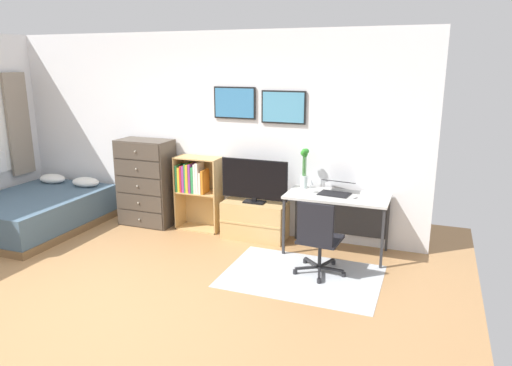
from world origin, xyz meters
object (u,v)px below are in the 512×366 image
Objects in this scene: tv_stand at (255,220)px; desk at (338,204)px; dresser at (146,183)px; computer_mouse at (355,197)px; bamboo_vase at (304,167)px; television at (254,181)px; office_chair at (318,237)px; bookshelf at (196,186)px; bed at (37,212)px; wine_glass at (310,182)px; laptop at (336,188)px.

tv_stand is 1.17m from desk.
dresser reaches higher than desk.
computer_mouse is 0.76m from bamboo_vase.
dresser reaches higher than television.
desk is 0.82m from office_chair.
bookshelf is at bearing 174.60° from computer_mouse.
bookshelf is at bearing 19.96° from bed.
wine_glass is (0.78, -0.11, 0.08)m from television.
dresser is 2.78m from desk.
bed is 3.76× the size of bamboo_vase.
computer_mouse is at bearing -2.86° from dresser.
television is at bearing 179.65° from desk.
dresser is at bearing 179.75° from television.
office_chair is 4.78× the size of wine_glass.
laptop is 2.40× the size of wine_glass.
desk is (4.13, 0.73, 0.36)m from bed.
dresser is at bearing 177.14° from computer_mouse.
television is at bearing -0.25° from dresser.
desk is 2.40× the size of bamboo_vase.
bookshelf is 1.14× the size of television.
television is 1.77× the size of bamboo_vase.
laptop is 0.84× the size of bamboo_vase.
dresser is 1.46× the size of tv_stand.
laptop is (1.98, -0.07, 0.17)m from bookshelf.
dresser reaches higher than bookshelf.
wine_glass is at bearing -6.02° from bookshelf.
office_chair is at bearing -68.28° from wine_glass.
bookshelf is 2.15m from office_chair.
dresser is at bearing 167.78° from office_chair.
desk is at bearing -1.89° from laptop.
bamboo_vase reaches higher than dresser.
wine_glass reaches higher than office_chair.
tv_stand is at bearing 172.92° from computer_mouse.
computer_mouse is 0.20× the size of bamboo_vase.
wine_glass is at bearing -154.32° from laptop.
laptop is at bearing -0.11° from television.
laptop is 0.33m from wine_glass.
wine_glass is (1.68, -0.18, 0.24)m from bookshelf.
laptop reaches higher than office_chair.
dresser is at bearing 27.92° from bed.
office_chair is (2.72, -0.82, -0.16)m from dresser.
bed is 2.12× the size of television.
bookshelf reaches higher than laptop.
tv_stand is 1.43m from computer_mouse.
bamboo_vase is at bearing 5.65° from tv_stand.
dresser is at bearing -178.05° from bamboo_vase.
television is 5.05× the size of wine_glass.
office_chair is (1.96, -0.88, -0.17)m from bookshelf.
computer_mouse reaches higher than desk.
computer_mouse is (0.21, -0.14, 0.15)m from desk.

